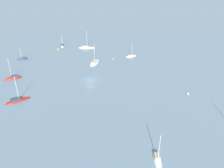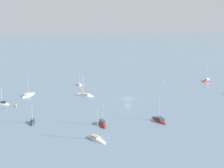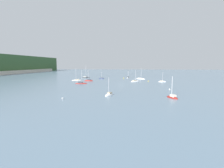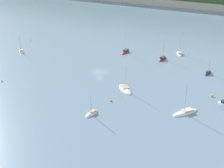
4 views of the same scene
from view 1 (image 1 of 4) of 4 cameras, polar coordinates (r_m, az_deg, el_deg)
name	(u,v)px [view 1 (image 1 of 4)]	position (r m, az deg, el deg)	size (l,w,h in m)	color
ground_plane	(90,81)	(78.06, -5.81, 0.85)	(600.00, 600.00, 0.00)	slate
sailboat_1	(157,160)	(48.04, 11.73, -18.95)	(4.95, 3.60, 7.70)	silver
sailboat_2	(23,59)	(105.16, -22.32, 5.98)	(1.79, 4.75, 6.42)	#232D4C
sailboat_4	(63,46)	(118.37, -12.80, 9.58)	(4.82, 2.94, 6.63)	white
sailboat_5	(13,79)	(86.68, -24.40, 1.27)	(1.77, 6.13, 8.71)	maroon
sailboat_6	(86,48)	(113.88, -6.69, 9.36)	(6.32, 8.22, 9.55)	white
sailboat_8	(131,56)	(101.41, 5.00, 7.21)	(2.04, 5.08, 7.00)	white
sailboat_9	(95,63)	(93.82, -4.57, 5.55)	(8.18, 7.73, 8.72)	silver
sailboat_10	(18,101)	(71.32, -23.39, -4.01)	(3.11, 7.66, 8.53)	maroon
mooring_buoy_0	(188,94)	(72.93, 19.22, -2.37)	(0.60, 0.60, 0.60)	white
mooring_buoy_1	(58,49)	(113.20, -13.90, 8.79)	(0.71, 0.71, 0.71)	yellow
mooring_buoy_2	(113,59)	(97.35, 0.28, 6.58)	(0.57, 0.57, 0.57)	yellow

